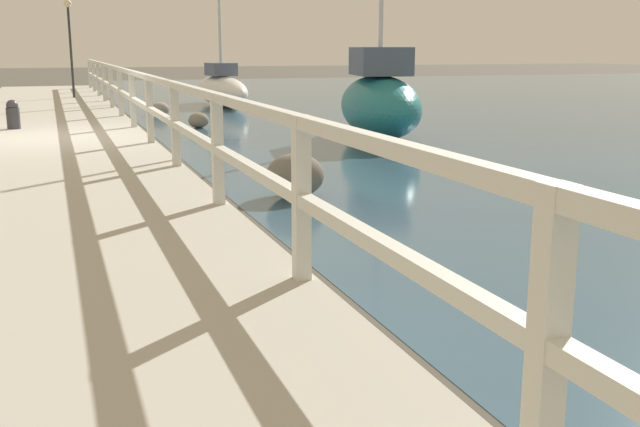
% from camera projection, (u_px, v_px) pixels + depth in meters
% --- Properties ---
extents(ground_plane, '(120.00, 120.00, 0.00)m').
position_uv_depth(ground_plane, '(50.00, 157.00, 12.37)').
color(ground_plane, '#4C473D').
extents(dock_walkway, '(3.23, 36.00, 0.32)m').
position_uv_depth(dock_walkway, '(49.00, 147.00, 12.33)').
color(dock_walkway, '#B2AD9E').
rests_on(dock_walkway, ground).
extents(railing, '(0.10, 32.50, 1.04)m').
position_uv_depth(railing, '(140.00, 92.00, 12.64)').
color(railing, silver).
rests_on(railing, dock_walkway).
extents(boulder_upstream, '(0.48, 0.44, 0.36)m').
position_uv_depth(boulder_upstream, '(160.00, 109.00, 19.79)').
color(boulder_upstream, gray).
rests_on(boulder_upstream, ground).
extents(boulder_water_edge, '(0.46, 0.42, 0.35)m').
position_uv_depth(boulder_water_edge, '(199.00, 120.00, 16.81)').
color(boulder_water_edge, slate).
rests_on(boulder_water_edge, ground).
extents(boulder_far_strip, '(0.71, 0.64, 0.53)m').
position_uv_depth(boulder_far_strip, '(295.00, 175.00, 8.99)').
color(boulder_far_strip, '#666056').
rests_on(boulder_far_strip, ground).
extents(mooring_bollard, '(0.23, 0.23, 0.53)m').
position_uv_depth(mooring_bollard, '(13.00, 114.00, 13.56)').
color(mooring_bollard, '#333338').
rests_on(mooring_bollard, dock_walkway).
extents(dock_lamp, '(0.22, 0.22, 2.81)m').
position_uv_depth(dock_lamp, '(69.00, 30.00, 21.82)').
color(dock_lamp, '#2D2D33').
rests_on(dock_lamp, dock_walkway).
extents(sailboat_white, '(1.29, 4.42, 5.13)m').
position_uv_depth(sailboat_white, '(221.00, 89.00, 23.10)').
color(sailboat_white, white).
rests_on(sailboat_white, water_surface).
extents(sailboat_teal, '(2.08, 3.87, 5.62)m').
position_uv_depth(sailboat_teal, '(380.00, 101.00, 14.77)').
color(sailboat_teal, '#1E707A').
rests_on(sailboat_teal, water_surface).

